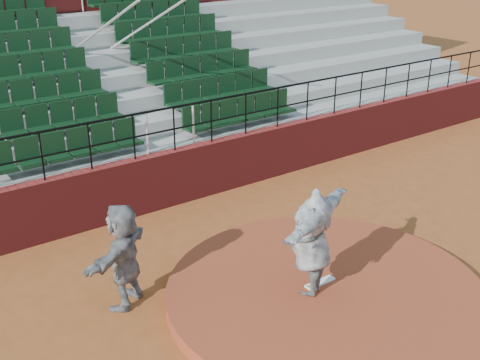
% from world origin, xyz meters
% --- Properties ---
extents(ground, '(90.00, 90.00, 0.00)m').
position_xyz_m(ground, '(0.00, 0.00, 0.00)').
color(ground, brown).
rests_on(ground, ground).
extents(pitchers_mound, '(5.50, 5.50, 0.25)m').
position_xyz_m(pitchers_mound, '(0.00, 0.00, 0.12)').
color(pitchers_mound, '#933B21').
rests_on(pitchers_mound, ground).
extents(pitching_rubber, '(0.60, 0.15, 0.03)m').
position_xyz_m(pitching_rubber, '(0.00, 0.15, 0.27)').
color(pitching_rubber, white).
rests_on(pitching_rubber, pitchers_mound).
extents(boundary_wall, '(24.00, 0.30, 1.30)m').
position_xyz_m(boundary_wall, '(0.00, 5.00, 0.65)').
color(boundary_wall, maroon).
rests_on(boundary_wall, ground).
extents(wall_railing, '(24.04, 0.05, 1.03)m').
position_xyz_m(wall_railing, '(0.00, 5.00, 2.03)').
color(wall_railing, black).
rests_on(wall_railing, boundary_wall).
extents(seating_deck, '(24.00, 5.97, 4.63)m').
position_xyz_m(seating_deck, '(0.00, 8.65, 1.44)').
color(seating_deck, gray).
rests_on(seating_deck, ground).
extents(press_box_facade, '(24.00, 3.00, 7.10)m').
position_xyz_m(press_box_facade, '(0.00, 12.60, 3.55)').
color(press_box_facade, maroon).
rests_on(press_box_facade, ground).
extents(pitcher, '(2.40, 1.57, 1.91)m').
position_xyz_m(pitcher, '(-0.34, 0.06, 1.21)').
color(pitcher, black).
rests_on(pitcher, pitchers_mound).
extents(fielder, '(1.72, 1.41, 1.84)m').
position_xyz_m(fielder, '(-2.81, 1.94, 0.92)').
color(fielder, black).
rests_on(fielder, ground).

